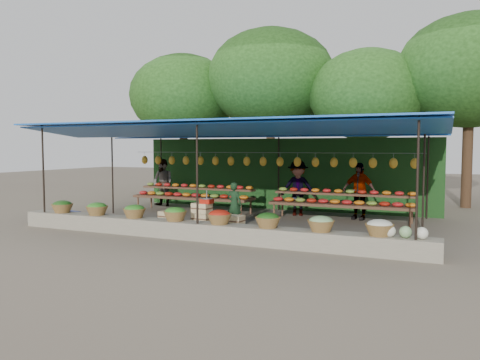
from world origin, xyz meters
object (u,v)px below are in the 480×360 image
at_px(weighing_scale, 207,200).
at_px(crate_counter, 201,221).
at_px(blue_crate_back, 71,216).
at_px(vendor_seated, 234,204).
at_px(blue_crate_front, 85,219).

bearing_deg(weighing_scale, crate_counter, 180.00).
height_order(crate_counter, blue_crate_back, crate_counter).
relative_size(weighing_scale, vendor_seated, 0.27).
distance_m(vendor_seated, blue_crate_front, 4.27).
relative_size(crate_counter, vendor_seated, 1.93).
relative_size(crate_counter, blue_crate_front, 4.47).
relative_size(blue_crate_front, blue_crate_back, 1.08).
height_order(weighing_scale, blue_crate_back, weighing_scale).
distance_m(crate_counter, blue_crate_back, 4.42).
bearing_deg(crate_counter, weighing_scale, 0.00).
height_order(weighing_scale, blue_crate_front, weighing_scale).
relative_size(vendor_seated, blue_crate_front, 2.32).
distance_m(crate_counter, blue_crate_front, 3.64).
height_order(crate_counter, vendor_seated, vendor_seated).
relative_size(crate_counter, blue_crate_back, 4.83).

